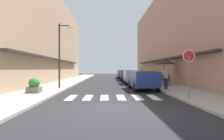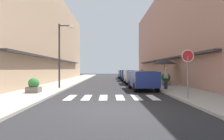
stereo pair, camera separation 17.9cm
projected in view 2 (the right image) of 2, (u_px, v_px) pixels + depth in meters
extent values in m
plane|color=#232326|center=(110.00, 82.00, 24.64)|extent=(91.18, 91.18, 0.00)
cube|color=#9E998E|center=(69.00, 82.00, 24.55)|extent=(3.16, 58.02, 0.12)
cube|color=#9E998E|center=(151.00, 82.00, 24.73)|extent=(3.16, 58.02, 0.12)
cube|color=tan|center=(38.00, 37.00, 25.52)|extent=(5.00, 39.30, 11.49)
cube|color=#332D2D|center=(60.00, 60.00, 25.59)|extent=(0.50, 27.51, 0.16)
cube|color=#A87A6B|center=(181.00, 35.00, 25.83)|extent=(5.00, 39.30, 11.94)
cube|color=#332D2D|center=(160.00, 60.00, 25.81)|extent=(0.50, 27.51, 0.16)
cube|color=silver|center=(70.00, 98.00, 11.50)|extent=(0.45, 2.20, 0.01)
cube|color=silver|center=(87.00, 97.00, 11.52)|extent=(0.45, 2.20, 0.01)
cube|color=silver|center=(103.00, 97.00, 11.53)|extent=(0.45, 2.20, 0.01)
cube|color=silver|center=(120.00, 97.00, 11.55)|extent=(0.45, 2.20, 0.01)
cube|color=silver|center=(136.00, 97.00, 11.57)|extent=(0.45, 2.20, 0.01)
cube|color=silver|center=(153.00, 97.00, 11.58)|extent=(0.45, 2.20, 0.01)
cube|color=navy|center=(142.00, 79.00, 15.60)|extent=(1.87, 4.10, 1.13)
cube|color=black|center=(143.00, 75.00, 15.40)|extent=(1.54, 2.31, 0.56)
cylinder|color=black|center=(130.00, 85.00, 16.91)|extent=(0.24, 0.65, 0.64)
cylinder|color=black|center=(149.00, 85.00, 16.98)|extent=(0.24, 0.65, 0.64)
cylinder|color=black|center=(135.00, 88.00, 14.23)|extent=(0.24, 0.65, 0.64)
cylinder|color=black|center=(157.00, 88.00, 14.31)|extent=(0.24, 0.65, 0.64)
cube|color=silver|center=(133.00, 76.00, 21.83)|extent=(1.76, 3.99, 1.13)
cube|color=black|center=(133.00, 73.00, 21.63)|extent=(1.48, 2.24, 0.56)
cylinder|color=black|center=(124.00, 80.00, 23.13)|extent=(0.22, 0.64, 0.64)
cylinder|color=black|center=(138.00, 80.00, 23.16)|extent=(0.22, 0.64, 0.64)
cylinder|color=black|center=(127.00, 82.00, 20.50)|extent=(0.22, 0.64, 0.64)
cylinder|color=black|center=(142.00, 82.00, 20.53)|extent=(0.22, 0.64, 0.64)
cube|color=navy|center=(128.00, 74.00, 27.48)|extent=(1.86, 4.01, 1.13)
cube|color=black|center=(128.00, 72.00, 27.28)|extent=(1.53, 2.26, 0.56)
cylinder|color=black|center=(122.00, 78.00, 28.80)|extent=(0.24, 0.65, 0.64)
cylinder|color=black|center=(133.00, 78.00, 28.79)|extent=(0.24, 0.65, 0.64)
cylinder|color=black|center=(122.00, 79.00, 26.19)|extent=(0.24, 0.65, 0.64)
cylinder|color=black|center=(135.00, 79.00, 26.17)|extent=(0.24, 0.65, 0.64)
cube|color=navy|center=(125.00, 74.00, 33.13)|extent=(1.86, 4.10, 1.13)
cube|color=black|center=(125.00, 72.00, 32.92)|extent=(1.53, 2.31, 0.56)
cylinder|color=black|center=(119.00, 77.00, 34.43)|extent=(0.24, 0.65, 0.64)
cylinder|color=black|center=(128.00, 77.00, 34.50)|extent=(0.24, 0.65, 0.64)
cylinder|color=black|center=(120.00, 77.00, 31.76)|extent=(0.24, 0.65, 0.64)
cylinder|color=black|center=(130.00, 77.00, 31.83)|extent=(0.24, 0.65, 0.64)
cylinder|color=slate|center=(188.00, 77.00, 10.35)|extent=(0.07, 0.07, 2.20)
cylinder|color=red|center=(188.00, 56.00, 10.35)|extent=(0.64, 0.03, 0.64)
torus|color=white|center=(188.00, 56.00, 10.35)|extent=(0.65, 0.05, 0.65)
cylinder|color=#38383D|center=(59.00, 56.00, 16.22)|extent=(0.14, 0.14, 5.19)
cylinder|color=#38383D|center=(65.00, 26.00, 16.21)|extent=(0.90, 0.10, 0.10)
ellipsoid|color=beige|center=(70.00, 27.00, 16.22)|extent=(0.44, 0.28, 0.20)
cylinder|color=#262626|center=(164.00, 84.00, 20.00)|extent=(0.48, 0.48, 0.06)
cylinder|color=#4C3823|center=(164.00, 73.00, 19.99)|extent=(0.06, 0.06, 2.29)
cone|color=black|center=(164.00, 61.00, 19.98)|extent=(2.33, 2.33, 0.55)
cube|color=slate|center=(34.00, 90.00, 12.96)|extent=(0.80, 0.80, 0.37)
sphere|color=#2D7533|center=(34.00, 83.00, 12.95)|extent=(0.69, 0.69, 0.69)
cube|color=slate|center=(166.00, 83.00, 18.40)|extent=(0.79, 0.79, 0.45)
sphere|color=#195623|center=(166.00, 78.00, 18.40)|extent=(0.84, 0.84, 0.84)
cylinder|color=#282B33|center=(166.00, 84.00, 15.34)|extent=(0.26, 0.26, 0.81)
cylinder|color=tan|center=(166.00, 74.00, 15.34)|extent=(0.34, 0.34, 0.64)
sphere|color=tan|center=(166.00, 69.00, 15.34)|extent=(0.22, 0.22, 0.22)
cylinder|color=#282B33|center=(142.00, 77.00, 28.40)|extent=(0.26, 0.26, 0.77)
cylinder|color=navy|center=(142.00, 72.00, 28.40)|extent=(0.34, 0.34, 0.61)
sphere|color=tan|center=(142.00, 69.00, 28.40)|extent=(0.21, 0.21, 0.21)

